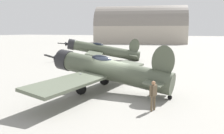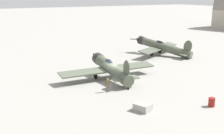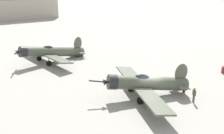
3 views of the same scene
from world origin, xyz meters
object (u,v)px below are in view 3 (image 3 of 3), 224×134
airplane_foreground (145,83)px  airplane_mid_apron (51,52)px  fuel_drum (224,70)px  ground_crew_mechanic (194,94)px

airplane_foreground → airplane_mid_apron: airplane_foreground is taller
airplane_foreground → fuel_drum: (-13.33, -3.97, -1.10)m
fuel_drum → airplane_mid_apron: bearing=-28.7°
airplane_foreground → ground_crew_mechanic: (-4.26, 2.82, -0.55)m
fuel_drum → airplane_foreground: bearing=16.6°
airplane_foreground → airplane_mid_apron: bearing=-58.7°
airplane_foreground → airplane_mid_apron: size_ratio=1.16×
airplane_foreground → fuel_drum: 13.95m
ground_crew_mechanic → fuel_drum: 11.34m
airplane_mid_apron → airplane_foreground: bearing=94.9°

